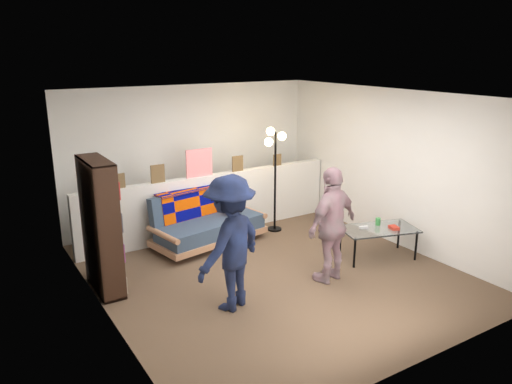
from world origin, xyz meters
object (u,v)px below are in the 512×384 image
coffee_table (379,230)px  floor_lamp (274,159)px  futon_sofa (208,222)px  person_right (332,225)px  person_left (230,243)px  bookshelf (101,231)px

coffee_table → floor_lamp: (-0.64, 1.80, 0.81)m
futon_sofa → person_right: size_ratio=1.22×
person_left → person_right: bearing=152.7°
bookshelf → person_right: bookshelf is taller
futon_sofa → coffee_table: (1.87, -1.83, 0.07)m
futon_sofa → bookshelf: bookshelf is taller
coffee_table → person_right: (-1.07, -0.20, 0.35)m
futon_sofa → bookshelf: (-1.82, -0.71, 0.44)m
futon_sofa → person_left: size_ratio=1.17×
person_left → bookshelf: bearing=-72.1°
futon_sofa → person_right: person_right is taller
coffee_table → floor_lamp: 2.07m
futon_sofa → coffee_table: 2.62m
futon_sofa → person_right: (0.79, -2.03, 0.42)m
futon_sofa → person_left: person_left is taller
bookshelf → person_right: 2.93m
coffee_table → person_right: person_right is taller
futon_sofa → bookshelf: 2.00m
bookshelf → person_right: size_ratio=1.10×
futon_sofa → person_right: 2.22m
bookshelf → person_right: (2.62, -1.32, -0.02)m
bookshelf → coffee_table: size_ratio=1.40×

